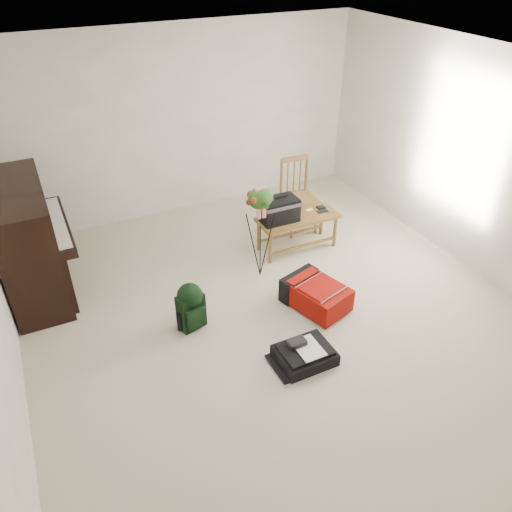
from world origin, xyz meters
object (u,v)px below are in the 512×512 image
bench (285,212)px  green_backpack (191,304)px  red_suitcase (314,292)px  flower_stand (260,233)px  piano (30,243)px  dining_chair (298,196)px  black_duffel (304,354)px

bench → green_backpack: bench is taller
red_suitcase → flower_stand: 0.89m
bench → red_suitcase: (-0.22, -1.07, -0.40)m
red_suitcase → piano: bearing=132.1°
dining_chair → red_suitcase: bearing=-108.7°
piano → bench: size_ratio=1.47×
dining_chair → black_duffel: size_ratio=1.85×
bench → red_suitcase: bench is taller
black_duffel → green_backpack: green_backpack is taller
dining_chair → red_suitcase: dining_chair is taller
green_backpack → flower_stand: 1.18m
piano → green_backpack: (1.32, -1.37, -0.31)m
red_suitcase → bench: bearing=61.8°
dining_chair → flower_stand: size_ratio=0.82×
green_backpack → red_suitcase: bearing=-24.1°
dining_chair → black_duffel: dining_chair is taller
flower_stand → bench: bearing=30.5°
black_duffel → bench: bearing=67.1°
piano → flower_stand: bearing=-20.0°
green_backpack → flower_stand: bearing=11.9°
piano → red_suitcase: 3.11m
dining_chair → green_backpack: bearing=-142.2°
bench → dining_chair: size_ratio=1.05×
piano → dining_chair: size_ratio=1.54×
green_backpack → black_duffel: bearing=-63.7°
bench → black_duffel: bearing=-112.0°
piano → red_suitcase: bearing=-31.1°
bench → black_duffel: size_ratio=1.95×
piano → black_duffel: piano is taller
black_duffel → piano: bearing=132.5°
bench → piano: bearing=170.3°
bench → green_backpack: (-1.53, -0.85, -0.26)m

